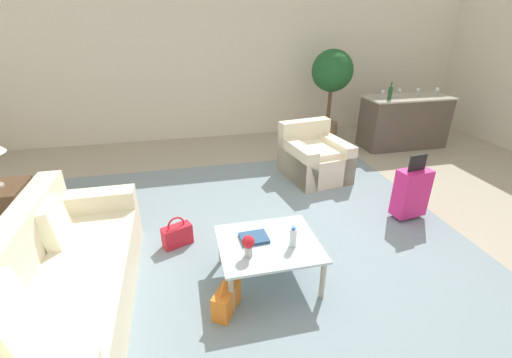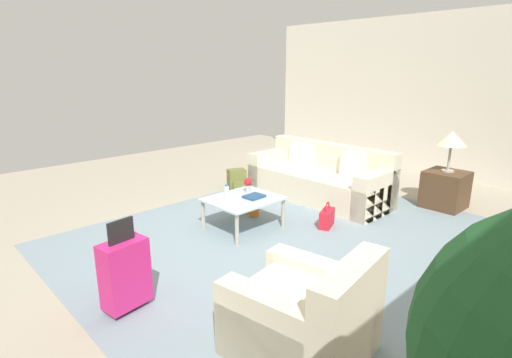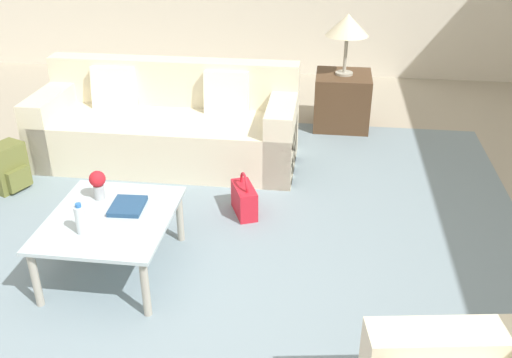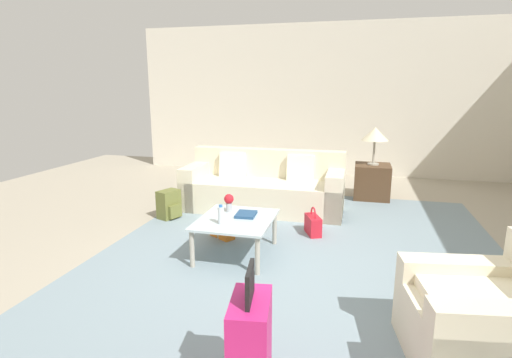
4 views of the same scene
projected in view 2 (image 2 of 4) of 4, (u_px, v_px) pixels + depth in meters
The scene contains 15 objects.
ground_plane at pixel (246, 248), 4.76m from camera, with size 12.00×12.00×0.00m, color #A89E89.
wall_left at pixel (440, 96), 7.69m from camera, with size 0.12×8.00×3.10m, color silver.
area_rug at pixel (292, 239), 5.02m from camera, with size 5.20×4.40×0.01m, color gray.
couch at pixel (321, 180), 6.55m from camera, with size 0.91×2.36×0.88m.
armchair at pixel (308, 320), 2.93m from camera, with size 0.98×1.08×0.83m.
coffee_table at pixel (243, 202), 5.28m from camera, with size 0.92×0.79×0.42m.
water_bottle at pixel (227, 193), 5.18m from camera, with size 0.06×0.06×0.20m.
coffee_table_book at pixel (254, 196), 5.28m from camera, with size 0.26×0.21×0.03m, color navy.
flower_vase at pixel (248, 184), 5.48m from camera, with size 0.11×0.11×0.21m.
side_table at pixel (445, 190), 6.10m from camera, with size 0.57×0.57×0.57m, color #513823.
table_lamp at pixel (452, 139), 5.89m from camera, with size 0.43×0.43×0.62m.
suitcase_magenta at pixel (125, 273), 3.47m from camera, with size 0.43×0.27×0.85m.
handbag_red at pixel (327, 218), 5.38m from camera, with size 0.35×0.25×0.36m.
handbag_orange at pixel (252, 205), 5.86m from camera, with size 0.29×0.35×0.36m.
backpack_olive at pixel (237, 181), 6.89m from camera, with size 0.35×0.33×0.40m.
Camera 2 is at (2.91, 3.25, 2.07)m, focal length 28.00 mm.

